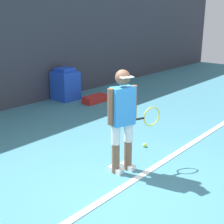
{
  "coord_description": "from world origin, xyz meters",
  "views": [
    {
      "loc": [
        -2.85,
        -2.32,
        2.32
      ],
      "look_at": [
        0.52,
        0.61,
        0.91
      ],
      "focal_mm": 50.0,
      "sensor_mm": 36.0,
      "label": 1
    }
  ],
  "objects_px": {
    "tennis_player": "(123,117)",
    "covered_chair": "(65,85)",
    "tennis_ball": "(145,145)",
    "equipment_bag": "(95,99)"
  },
  "relations": [
    {
      "from": "tennis_ball",
      "to": "covered_chair",
      "type": "height_order",
      "value": "covered_chair"
    },
    {
      "from": "tennis_ball",
      "to": "equipment_bag",
      "type": "bearing_deg",
      "value": 60.51
    },
    {
      "from": "tennis_player",
      "to": "equipment_bag",
      "type": "distance_m",
      "value": 4.02
    },
    {
      "from": "tennis_player",
      "to": "covered_chair",
      "type": "xyz_separation_m",
      "value": [
        2.22,
        3.88,
        -0.45
      ]
    },
    {
      "from": "covered_chair",
      "to": "tennis_ball",
      "type": "bearing_deg",
      "value": -109.17
    },
    {
      "from": "tennis_ball",
      "to": "covered_chair",
      "type": "relative_size",
      "value": 0.08
    },
    {
      "from": "tennis_player",
      "to": "covered_chair",
      "type": "bearing_deg",
      "value": 79.23
    },
    {
      "from": "tennis_ball",
      "to": "equipment_bag",
      "type": "relative_size",
      "value": 0.09
    },
    {
      "from": "tennis_player",
      "to": "equipment_bag",
      "type": "relative_size",
      "value": 2.19
    },
    {
      "from": "covered_chair",
      "to": "tennis_player",
      "type": "bearing_deg",
      "value": -119.74
    }
  ]
}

